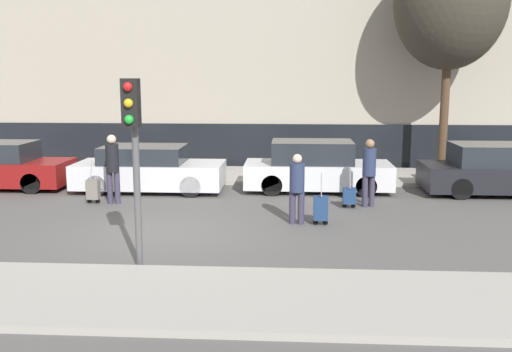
{
  "coord_description": "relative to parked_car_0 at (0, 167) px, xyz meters",
  "views": [
    {
      "loc": [
        2.68,
        -11.83,
        3.36
      ],
      "look_at": [
        1.84,
        1.8,
        0.95
      ],
      "focal_mm": 40.0,
      "sensor_mm": 36.0,
      "label": 1
    }
  ],
  "objects": [
    {
      "name": "trolley_center",
      "position": [
        9.45,
        -3.76,
        -0.26
      ],
      "size": [
        0.34,
        0.29,
        1.21
      ],
      "color": "navy",
      "rests_on": "ground_plane"
    },
    {
      "name": "ground_plane",
      "position": [
        6.07,
        -4.61,
        -0.65
      ],
      "size": [
        80.0,
        80.0,
        0.0
      ],
      "primitive_type": "plane",
      "color": "#565451"
    },
    {
      "name": "sidewalk_far",
      "position": [
        6.07,
        2.39,
        -0.59
      ],
      "size": [
        28.0,
        3.0,
        0.12
      ],
      "color": "#A39E93",
      "rests_on": "ground_plane"
    },
    {
      "name": "trolley_right",
      "position": [
        10.27,
        -2.03,
        -0.33
      ],
      "size": [
        0.34,
        0.29,
        1.07
      ],
      "color": "navy",
      "rests_on": "ground_plane"
    },
    {
      "name": "parked_car_1",
      "position": [
        4.59,
        -0.15,
        -0.02
      ],
      "size": [
        4.32,
        1.8,
        1.34
      ],
      "color": "silver",
      "rests_on": "ground_plane"
    },
    {
      "name": "trolley_left",
      "position": [
        3.52,
        -1.89,
        -0.28
      ],
      "size": [
        0.34,
        0.29,
        1.18
      ],
      "color": "slate",
      "rests_on": "ground_plane"
    },
    {
      "name": "pedestrian_right",
      "position": [
        10.78,
        -1.82,
        0.35
      ],
      "size": [
        0.34,
        0.34,
        1.76
      ],
      "rotation": [
        0.0,
        0.0,
        0.39
      ],
      "color": "#383347",
      "rests_on": "ground_plane"
    },
    {
      "name": "traffic_light",
      "position": [
        6.09,
        -6.97,
        1.72
      ],
      "size": [
        0.28,
        0.47,
        3.32
      ],
      "color": "#515154",
      "rests_on": "ground_plane"
    },
    {
      "name": "pedestrian_left",
      "position": [
        4.07,
        -1.87,
        0.4
      ],
      "size": [
        0.35,
        0.34,
        1.84
      ],
      "rotation": [
        0.0,
        0.0,
        0.03
      ],
      "color": "#383347",
      "rests_on": "ground_plane"
    },
    {
      "name": "bare_tree_near_crossing",
      "position": [
        13.77,
        2.67,
        5.04
      ],
      "size": [
        3.56,
        3.56,
        7.77
      ],
      "color": "#4C3826",
      "rests_on": "sidewalk_far"
    },
    {
      "name": "parked_car_0",
      "position": [
        0.0,
        0.0,
        0.0
      ],
      "size": [
        4.09,
        1.71,
        1.4
      ],
      "color": "maroon",
      "rests_on": "ground_plane"
    },
    {
      "name": "pedestrian_center",
      "position": [
        8.91,
        -3.69,
        0.26
      ],
      "size": [
        0.35,
        0.34,
        1.62
      ],
      "rotation": [
        0.0,
        0.0,
        3.01
      ],
      "color": "#383347",
      "rests_on": "ground_plane"
    },
    {
      "name": "parked_car_3",
      "position": [
        14.8,
        0.05,
        0.02
      ],
      "size": [
        4.53,
        1.89,
        1.44
      ],
      "color": "black",
      "rests_on": "ground_plane"
    },
    {
      "name": "parked_car_2",
      "position": [
        9.5,
        0.14,
        0.03
      ],
      "size": [
        4.26,
        1.7,
        1.48
      ],
      "color": "silver",
      "rests_on": "ground_plane"
    },
    {
      "name": "building_facade",
      "position": [
        6.07,
        5.82,
        4.54
      ],
      "size": [
        28.0,
        2.52,
        10.42
      ],
      "color": "#A89E8C",
      "rests_on": "ground_plane"
    },
    {
      "name": "sidewalk_near",
      "position": [
        6.07,
        -8.36,
        -0.59
      ],
      "size": [
        28.0,
        2.5,
        0.12
      ],
      "color": "#A39E93",
      "rests_on": "ground_plane"
    }
  ]
}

